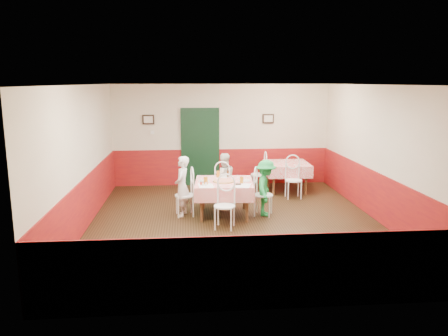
{
  "coord_description": "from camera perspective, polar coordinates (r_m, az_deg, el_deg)",
  "views": [
    {
      "loc": [
        -0.97,
        -8.55,
        2.86
      ],
      "look_at": [
        -0.19,
        0.54,
        1.05
      ],
      "focal_mm": 35.0,
      "sensor_mm": 36.0,
      "label": 1
    }
  ],
  "objects": [
    {
      "name": "wallet",
      "position": [
        9.05,
        1.88,
        -2.13
      ],
      "size": [
        0.12,
        0.1,
        0.02
      ],
      "primitive_type": "cube",
      "rotation": [
        0.0,
        0.0,
        -0.07
      ],
      "color": "black",
      "rests_on": "main_table"
    },
    {
      "name": "pizza",
      "position": [
        9.31,
        -0.04,
        -1.72
      ],
      "size": [
        0.47,
        0.47,
        0.03
      ],
      "primitive_type": "cylinder",
      "rotation": [
        0.0,
        0.0,
        -0.07
      ],
      "color": "#B74723",
      "rests_on": "main_table"
    },
    {
      "name": "chair_far",
      "position": [
        10.26,
        -0.06,
        -2.36
      ],
      "size": [
        0.52,
        0.52,
        0.9
      ],
      "primitive_type": null,
      "rotation": [
        0.0,
        0.0,
        2.87
      ],
      "color": "white",
      "rests_on": "ground"
    },
    {
      "name": "ceiling",
      "position": [
        8.61,
        1.57,
        10.82
      ],
      "size": [
        7.0,
        7.0,
        0.0
      ],
      "primitive_type": "plane",
      "color": "white",
      "rests_on": "back_wall"
    },
    {
      "name": "menu_left",
      "position": [
        8.97,
        -2.37,
        -2.32
      ],
      "size": [
        0.33,
        0.42,
        0.0
      ],
      "primitive_type": "cube",
      "rotation": [
        0.0,
        0.0,
        0.07
      ],
      "color": "white",
      "rests_on": "main_table"
    },
    {
      "name": "glass_a",
      "position": [
        9.09,
        -2.4,
        -1.65
      ],
      "size": [
        0.09,
        0.09,
        0.15
      ],
      "primitive_type": "cylinder",
      "rotation": [
        0.0,
        0.0,
        -0.07
      ],
      "color": "#BF7219",
      "rests_on": "main_table"
    },
    {
      "name": "wainscot_back",
      "position": [
        12.3,
        -0.31,
        0.16
      ],
      "size": [
        6.0,
        0.03,
        1.0
      ],
      "primitive_type": "cube",
      "color": "maroon",
      "rests_on": "ground"
    },
    {
      "name": "thermostat",
      "position": [
        12.11,
        -9.33,
        4.62
      ],
      "size": [
        0.1,
        0.03,
        0.1
      ],
      "primitive_type": "cube",
      "color": "white",
      "rests_on": "back_wall"
    },
    {
      "name": "chair_right",
      "position": [
        9.49,
        5.15,
        -3.54
      ],
      "size": [
        0.53,
        0.53,
        0.9
      ],
      "primitive_type": null,
      "rotation": [
        0.0,
        0.0,
        1.25
      ],
      "color": "white",
      "rests_on": "ground"
    },
    {
      "name": "picture_right",
      "position": [
        12.26,
        5.8,
        6.43
      ],
      "size": [
        0.32,
        0.03,
        0.26
      ],
      "primitive_type": "cube",
      "color": "black",
      "rests_on": "back_wall"
    },
    {
      "name": "menu_right",
      "position": [
        8.98,
        2.49,
        -2.3
      ],
      "size": [
        0.4,
        0.47,
        0.0
      ],
      "primitive_type": "cube",
      "rotation": [
        0.0,
        0.0,
        -0.28
      ],
      "color": "white",
      "rests_on": "main_table"
    },
    {
      "name": "main_table",
      "position": [
        9.46,
        0.0,
        -4.02
      ],
      "size": [
        1.31,
        1.31,
        0.77
      ],
      "primitive_type": "cube",
      "rotation": [
        0.0,
        0.0,
        -0.07
      ],
      "color": "red",
      "rests_on": "ground"
    },
    {
      "name": "glass_c",
      "position": [
        9.74,
        -0.77,
        -0.8
      ],
      "size": [
        0.08,
        0.08,
        0.14
      ],
      "primitive_type": "cylinder",
      "rotation": [
        0.0,
        0.0,
        -0.07
      ],
      "color": "#BF7219",
      "rests_on": "main_table"
    },
    {
      "name": "shaker_b",
      "position": [
        8.93,
        -2.39,
        -2.09
      ],
      "size": [
        0.04,
        0.04,
        0.09
      ],
      "primitive_type": "cylinder",
      "rotation": [
        0.0,
        0.0,
        -0.07
      ],
      "color": "silver",
      "rests_on": "main_table"
    },
    {
      "name": "left_wall",
      "position": [
        8.91,
        -18.03,
        1.23
      ],
      "size": [
        0.1,
        7.0,
        2.8
      ],
      "primitive_type": "cube",
      "color": "beige",
      "rests_on": "ground"
    },
    {
      "name": "chair_near",
      "position": [
        8.62,
        0.07,
        -5.02
      ],
      "size": [
        0.52,
        0.52,
        0.9
      ],
      "primitive_type": null,
      "rotation": [
        0.0,
        0.0,
        -0.27
      ],
      "color": "white",
      "rests_on": "ground"
    },
    {
      "name": "wainscot_left",
      "position": [
        9.1,
        -17.6,
        -4.35
      ],
      "size": [
        0.03,
        7.0,
        1.0
      ],
      "primitive_type": "cube",
      "color": "maroon",
      "rests_on": "ground"
    },
    {
      "name": "plate_left",
      "position": [
        9.36,
        -2.64,
        -1.71
      ],
      "size": [
        0.27,
        0.27,
        0.01
      ],
      "primitive_type": "cylinder",
      "rotation": [
        0.0,
        0.0,
        -0.07
      ],
      "color": "white",
      "rests_on": "main_table"
    },
    {
      "name": "front_wall",
      "position": [
        5.35,
        5.73,
        -4.68
      ],
      "size": [
        6.0,
        0.1,
        2.8
      ],
      "primitive_type": "cube",
      "color": "beige",
      "rests_on": "ground"
    },
    {
      "name": "chair_second_b",
      "position": [
        10.97,
        9.07,
        -1.61
      ],
      "size": [
        0.43,
        0.43,
        0.9
      ],
      "primitive_type": null,
      "rotation": [
        0.0,
        0.0,
        -0.02
      ],
      "color": "white",
      "rests_on": "ground"
    },
    {
      "name": "shaker_a",
      "position": [
        8.93,
        -2.76,
        -2.09
      ],
      "size": [
        0.04,
        0.04,
        0.09
      ],
      "primitive_type": "cylinder",
      "rotation": [
        0.0,
        0.0,
        -0.07
      ],
      "color": "silver",
      "rests_on": "main_table"
    },
    {
      "name": "right_wall",
      "position": [
        9.54,
        19.74,
        1.75
      ],
      "size": [
        0.1,
        7.0,
        2.8
      ],
      "primitive_type": "cube",
      "color": "beige",
      "rests_on": "ground"
    },
    {
      "name": "diner_right",
      "position": [
        9.45,
        5.47,
        -2.6
      ],
      "size": [
        0.61,
        0.87,
        1.22
      ],
      "primitive_type": "imported",
      "rotation": [
        0.0,
        0.0,
        1.35
      ],
      "color": "gray",
      "rests_on": "ground"
    },
    {
      "name": "back_wall",
      "position": [
        12.18,
        -0.32,
        4.33
      ],
      "size": [
        6.0,
        0.1,
        2.8
      ],
      "primitive_type": "cube",
      "color": "beige",
      "rests_on": "ground"
    },
    {
      "name": "chair_second_a",
      "position": [
        11.54,
        4.56,
        -0.88
      ],
      "size": [
        0.43,
        0.43,
        0.9
      ],
      "primitive_type": null,
      "rotation": [
        0.0,
        0.0,
        -1.59
      ],
      "color": "white",
      "rests_on": "ground"
    },
    {
      "name": "plate_right",
      "position": [
        9.39,
        2.69,
        -1.67
      ],
      "size": [
        0.27,
        0.27,
        0.01
      ],
      "primitive_type": "cylinder",
      "rotation": [
        0.0,
        0.0,
        -0.07
      ],
      "color": "white",
      "rests_on": "main_table"
    },
    {
      "name": "diner_far",
      "position": [
        10.27,
        -0.06,
        -1.42
      ],
      "size": [
        0.67,
        0.57,
        1.22
      ],
      "primitive_type": "imported",
      "rotation": [
        0.0,
        0.0,
        3.33
      ],
      "color": "gray",
      "rests_on": "ground"
    },
    {
      "name": "picture_left",
      "position": [
        12.09,
        -9.86,
        6.26
      ],
      "size": [
        0.32,
        0.03,
        0.26
      ],
      "primitive_type": "cube",
      "color": "black",
      "rests_on": "back_wall"
    },
    {
      "name": "beer_bottle",
      "position": [
        9.71,
        0.51,
        -0.68
      ],
      "size": [
        0.06,
        0.06,
        0.19
      ],
      "primitive_type": "cylinder",
      "rotation": [
        0.0,
        0.0,
        -0.07
      ],
      "color": "#381C0A",
      "rests_on": "main_table"
    },
    {
      "name": "diner_left",
      "position": [
        9.42,
        -5.49,
        -2.39
      ],
      "size": [
        0.4,
        0.53,
        1.3
      ],
      "primitive_type": "imported",
      "rotation": [
        0.0,
        0.0,
        -1.76
      ],
      "color": "gray",
      "rests_on": "ground"
    },
    {
      "name": "plate_far",
      "position": [
        9.77,
        0.02,
        -1.15
      ],
      "size": [
        0.27,
        0.27,
        0.01
      ],
      "primitive_type": "cylinder",
      "rotation": [
        0.0,
        0.0,
        -0.07
      ],
      "color": "white",
      "rests_on": "main_table"
    },
    {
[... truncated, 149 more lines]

